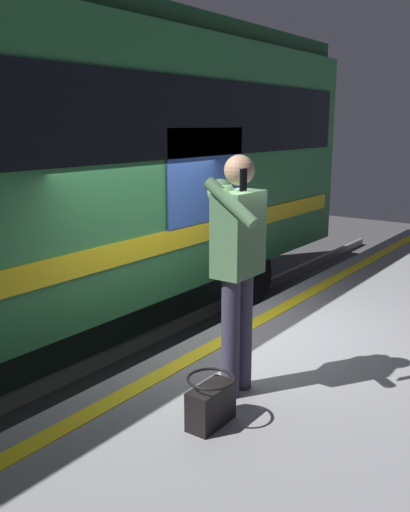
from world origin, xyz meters
TOP-DOWN VIEW (x-y plane):
  - ground_plane at (0.00, 0.00)m, footprint 25.17×25.17m
  - platform at (0.00, 1.82)m, footprint 13.55×3.64m
  - safety_line at (0.00, 0.30)m, footprint 13.28×0.16m
  - track_rail_near at (0.00, -1.67)m, footprint 17.61×0.08m
  - track_rail_far at (0.00, -3.11)m, footprint 17.61×0.08m
  - passenger at (1.00, 0.96)m, footprint 0.57×0.55m
  - handbag at (1.52, 1.09)m, footprint 0.38×0.34m

SIDE VIEW (x-z plane):
  - ground_plane at x=0.00m, z-range 0.00..0.00m
  - track_rail_near at x=0.00m, z-range 0.00..0.16m
  - track_rail_far at x=0.00m, z-range 0.00..0.16m
  - platform at x=0.00m, z-range 0.00..0.89m
  - safety_line at x=0.00m, z-range 0.89..0.90m
  - handbag at x=1.52m, z-range 0.87..1.23m
  - passenger at x=1.00m, z-range 1.06..2.89m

